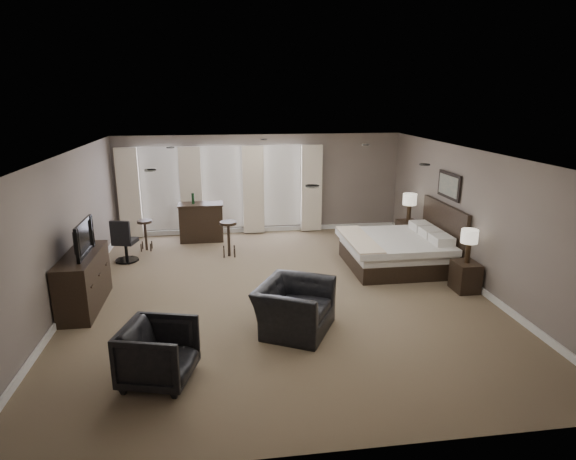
{
  "coord_description": "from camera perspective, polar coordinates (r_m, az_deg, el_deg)",
  "views": [
    {
      "loc": [
        -1.04,
        -8.34,
        3.59
      ],
      "look_at": [
        0.2,
        0.4,
        1.1
      ],
      "focal_mm": 30.0,
      "sensor_mm": 36.0,
      "label": 1
    }
  ],
  "objects": [
    {
      "name": "room",
      "position": [
        8.71,
        -0.93,
        0.51
      ],
      "size": [
        7.6,
        8.6,
        2.64
      ],
      "color": "brown",
      "rests_on": "ground"
    },
    {
      "name": "window_bay",
      "position": [
        12.67,
        -7.77,
        4.75
      ],
      "size": [
        5.25,
        0.2,
        2.3
      ],
      "color": "silver",
      "rests_on": "room"
    },
    {
      "name": "bed",
      "position": [
        10.47,
        12.49,
        -0.78
      ],
      "size": [
        2.12,
        2.03,
        1.35
      ],
      "primitive_type": "cube",
      "color": "silver",
      "rests_on": "ground"
    },
    {
      "name": "nightstand_near",
      "position": [
        9.71,
        20.27,
        -5.19
      ],
      "size": [
        0.42,
        0.51,
        0.56
      ],
      "primitive_type": "cube",
      "color": "black",
      "rests_on": "ground"
    },
    {
      "name": "nightstand_far",
      "position": [
        12.19,
        13.97,
        -0.37
      ],
      "size": [
        0.45,
        0.55,
        0.6
      ],
      "primitive_type": "cube",
      "color": "black",
      "rests_on": "ground"
    },
    {
      "name": "lamp_near",
      "position": [
        9.52,
        20.61,
        -1.81
      ],
      "size": [
        0.31,
        0.31,
        0.64
      ],
      "primitive_type": "cube",
      "color": "beige",
      "rests_on": "nightstand_near"
    },
    {
      "name": "lamp_far",
      "position": [
        12.03,
        14.17,
        2.59
      ],
      "size": [
        0.33,
        0.33,
        0.69
      ],
      "primitive_type": "cube",
      "color": "beige",
      "rests_on": "nightstand_far"
    },
    {
      "name": "wall_art",
      "position": [
        10.68,
        18.5,
        5.02
      ],
      "size": [
        0.04,
        0.96,
        0.56
      ],
      "primitive_type": "cube",
      "color": "slate",
      "rests_on": "room"
    },
    {
      "name": "dresser",
      "position": [
        9.06,
        -23.06,
        -5.6
      ],
      "size": [
        0.54,
        1.67,
        0.97
      ],
      "primitive_type": "cube",
      "color": "black",
      "rests_on": "ground"
    },
    {
      "name": "tv",
      "position": [
        8.89,
        -23.44,
        -2.28
      ],
      "size": [
        0.58,
        1.01,
        0.13
      ],
      "primitive_type": "imported",
      "rotation": [
        0.0,
        0.0,
        1.57
      ],
      "color": "black",
      "rests_on": "dresser"
    },
    {
      "name": "armchair_near",
      "position": [
        7.55,
        0.76,
        -8.24
      ],
      "size": [
        1.24,
        1.41,
        1.04
      ],
      "primitive_type": "imported",
      "rotation": [
        0.0,
        0.0,
        1.08
      ],
      "color": "black",
      "rests_on": "ground"
    },
    {
      "name": "armchair_far",
      "position": [
        6.54,
        -15.12,
        -13.64
      ],
      "size": [
        0.99,
        1.03,
        0.88
      ],
      "primitive_type": "imported",
      "rotation": [
        0.0,
        0.0,
        1.3
      ],
      "color": "black",
      "rests_on": "ground"
    },
    {
      "name": "bar_counter",
      "position": [
        12.35,
        -10.22,
        0.95
      ],
      "size": [
        1.12,
        0.58,
        0.97
      ],
      "primitive_type": "cube",
      "color": "black",
      "rests_on": "ground"
    },
    {
      "name": "bar_stool_left",
      "position": [
        11.91,
        -16.51,
        -0.61
      ],
      "size": [
        0.39,
        0.39,
        0.74
      ],
      "primitive_type": "cube",
      "rotation": [
        0.0,
        0.0,
        0.14
      ],
      "color": "black",
      "rests_on": "ground"
    },
    {
      "name": "bar_stool_right",
      "position": [
        11.08,
        -7.03,
        -1.05
      ],
      "size": [
        0.49,
        0.49,
        0.82
      ],
      "primitive_type": "cube",
      "rotation": [
        0.0,
        0.0,
        -0.32
      ],
      "color": "black",
      "rests_on": "ground"
    },
    {
      "name": "desk_chair",
      "position": [
        11.2,
        -18.73,
        -1.14
      ],
      "size": [
        0.61,
        0.61,
        0.99
      ],
      "primitive_type": "cube",
      "rotation": [
        0.0,
        0.0,
        2.9
      ],
      "color": "black",
      "rests_on": "ground"
    }
  ]
}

